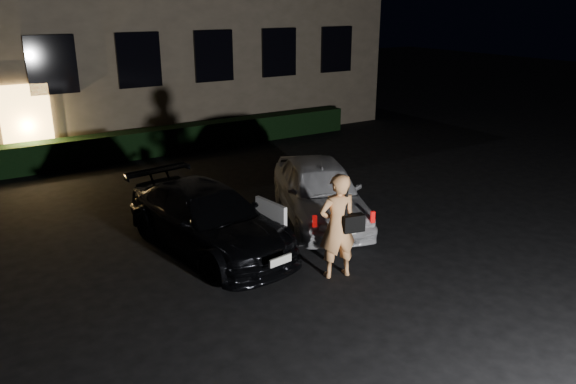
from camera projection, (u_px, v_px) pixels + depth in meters
ground at (353, 285)px, 9.93m from camera, size 80.00×80.00×0.00m
hedge at (150, 142)px, 18.18m from camera, size 15.00×0.70×0.85m
sedan at (208, 219)px, 11.22m from camera, size 2.36×4.60×1.27m
hatch at (320, 190)px, 12.70m from camera, size 3.05×4.43×1.40m
man at (338, 226)px, 9.97m from camera, size 0.82×0.61×1.95m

